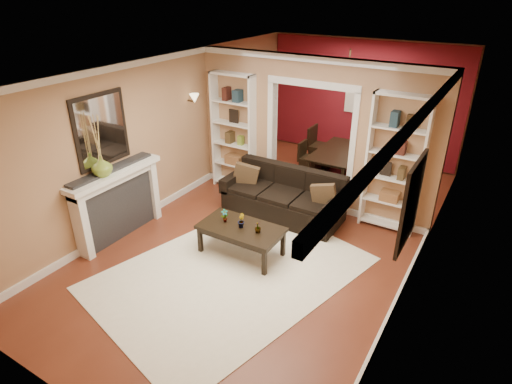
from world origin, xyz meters
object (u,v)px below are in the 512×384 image
Objects in this scene: bookshelf_right at (395,165)px; fireplace at (119,204)px; dining_table at (340,164)px; coffee_table at (241,240)px; bookshelf_left at (234,133)px; sofa at (283,195)px.

bookshelf_right is 4.47m from fireplace.
coffee_table is at bearing 176.70° from dining_table.
sofa is at bearing -22.36° from bookshelf_left.
dining_table is (0.21, 3.56, 0.05)m from coffee_table.
dining_table is at bearing 62.23° from fireplace.
fireplace is at bearing -135.00° from sofa.
bookshelf_left is at bearing 125.58° from coffee_table.
coffee_table is 2.07m from fireplace.
bookshelf_left is at bearing 157.64° from sofa.
bookshelf_left reaches higher than dining_table.
bookshelf_left reaches higher than sofa.
bookshelf_right is at bearing -137.28° from dining_table.
bookshelf_right is (3.10, 0.00, 0.00)m from bookshelf_left.
bookshelf_right reaches higher than dining_table.
dining_table is (1.63, 1.59, -0.86)m from bookshelf_left.
bookshelf_left is at bearing 134.32° from dining_table.
coffee_table is (0.01, -1.39, -0.18)m from sofa.
dining_table reaches higher than coffee_table.
bookshelf_right reaches higher than fireplace.
sofa is 1.93m from bookshelf_right.
sofa is 0.94× the size of bookshelf_right.
fireplace is (-1.96, -0.56, 0.34)m from coffee_table.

